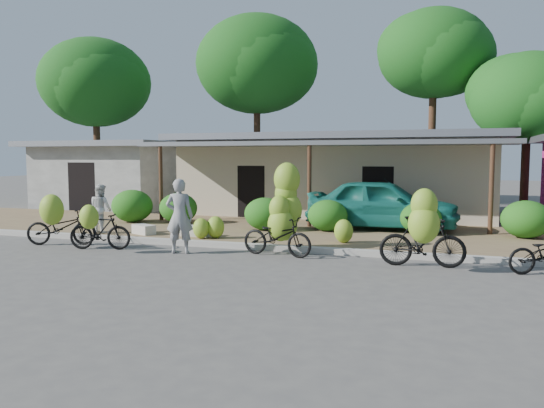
# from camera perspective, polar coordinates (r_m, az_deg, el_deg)

# --- Properties ---
(ground) EXTENTS (100.00, 100.00, 0.00)m
(ground) POSITION_cam_1_polar(r_m,az_deg,el_deg) (12.04, -3.41, -6.57)
(ground) COLOR #4E4B48
(ground) RESTS_ON ground
(sidewalk) EXTENTS (60.00, 6.00, 0.12)m
(sidewalk) POSITION_cam_1_polar(r_m,az_deg,el_deg) (16.70, 3.05, -3.09)
(sidewalk) COLOR olive
(sidewalk) RESTS_ON ground
(curb) EXTENTS (60.00, 0.25, 0.15)m
(curb) POSITION_cam_1_polar(r_m,az_deg,el_deg) (13.87, -0.30, -4.70)
(curb) COLOR #A8A399
(curb) RESTS_ON ground
(shop_main) EXTENTS (13.00, 8.50, 3.35)m
(shop_main) POSITION_cam_1_polar(r_m,az_deg,el_deg) (22.31, 7.18, 3.21)
(shop_main) COLOR #BCA78E
(shop_main) RESTS_ON ground
(shop_grey) EXTENTS (7.00, 6.00, 3.15)m
(shop_grey) POSITION_cam_1_polar(r_m,az_deg,el_deg) (26.82, -16.53, 3.12)
(shop_grey) COLOR #ADAEA8
(shop_grey) RESTS_ON ground
(tree_back_left) EXTENTS (5.86, 5.79, 8.67)m
(tree_back_left) POSITION_cam_1_polar(r_m,az_deg,el_deg) (30.38, -18.65, 12.41)
(tree_back_left) COLOR #543721
(tree_back_left) RESTS_ON ground
(tree_far_center) EXTENTS (6.49, 6.48, 9.93)m
(tree_far_center) POSITION_cam_1_polar(r_m,az_deg,el_deg) (29.31, -1.92, 14.90)
(tree_far_center) COLOR #543721
(tree_far_center) RESTS_ON ground
(tree_center_right) EXTENTS (5.48, 5.39, 9.60)m
(tree_center_right) POSITION_cam_1_polar(r_m,az_deg,el_deg) (28.04, 16.64, 15.36)
(tree_center_right) COLOR #543721
(tree_center_right) RESTS_ON ground
(tree_near_right) EXTENTS (5.02, 4.88, 6.94)m
(tree_near_right) POSITION_cam_1_polar(r_m,az_deg,el_deg) (25.84, 25.38, 10.47)
(tree_near_right) COLOR #543721
(tree_near_right) RESTS_ON ground
(hedge_0) EXTENTS (1.49, 1.34, 1.16)m
(hedge_0) POSITION_cam_1_polar(r_m,az_deg,el_deg) (19.49, -14.81, -0.20)
(hedge_0) COLOR #215D15
(hedge_0) RESTS_ON sidewalk
(hedge_1) EXTENTS (1.36, 1.22, 1.06)m
(hedge_1) POSITION_cam_1_polar(r_m,az_deg,el_deg) (18.86, -10.04, -0.43)
(hedge_1) COLOR #215D15
(hedge_1) RESTS_ON sidewalk
(hedge_2) EXTENTS (1.32, 1.19, 1.03)m
(hedge_2) POSITION_cam_1_polar(r_m,az_deg,el_deg) (16.79, -0.77, -1.06)
(hedge_2) COLOR #215D15
(hedge_2) RESTS_ON sidewalk
(hedge_3) EXTENTS (1.26, 1.13, 0.98)m
(hedge_3) POSITION_cam_1_polar(r_m,az_deg,el_deg) (16.65, 6.01, -1.23)
(hedge_3) COLOR #215D15
(hedge_3) RESTS_ON sidewalk
(hedge_4) EXTENTS (1.24, 1.12, 0.97)m
(hedge_4) POSITION_cam_1_polar(r_m,az_deg,el_deg) (16.49, 15.74, -1.47)
(hedge_4) COLOR #215D15
(hedge_4) RESTS_ON sidewalk
(hedge_5) EXTENTS (1.38, 1.24, 1.08)m
(hedge_5) POSITION_cam_1_polar(r_m,az_deg,el_deg) (16.75, 25.68, -1.50)
(hedge_5) COLOR #215D15
(hedge_5) RESTS_ON sidewalk
(bike_far_left) EXTENTS (2.01, 1.53, 1.46)m
(bike_far_left) POSITION_cam_1_polar(r_m,az_deg,el_deg) (15.64, -21.88, -1.99)
(bike_far_left) COLOR black
(bike_far_left) RESTS_ON ground
(bike_left) EXTENTS (1.70, 1.27, 1.25)m
(bike_left) POSITION_cam_1_polar(r_m,az_deg,el_deg) (14.56, -18.17, -2.56)
(bike_left) COLOR black
(bike_left) RESTS_ON ground
(bike_center) EXTENTS (1.91, 1.28, 2.29)m
(bike_center) POSITION_cam_1_polar(r_m,az_deg,el_deg) (13.21, 1.05, -1.64)
(bike_center) COLOR black
(bike_center) RESTS_ON ground
(bike_right) EXTENTS (1.90, 1.26, 1.78)m
(bike_right) POSITION_cam_1_polar(r_m,az_deg,el_deg) (11.97, 15.92, -3.19)
(bike_right) COLOR black
(bike_right) RESTS_ON ground
(loose_banana_a) EXTENTS (0.47, 0.40, 0.59)m
(loose_banana_a) POSITION_cam_1_polar(r_m,az_deg,el_deg) (15.16, -7.65, -2.61)
(loose_banana_a) COLOR #80AA2A
(loose_banana_a) RESTS_ON sidewalk
(loose_banana_b) EXTENTS (0.51, 0.43, 0.64)m
(loose_banana_b) POSITION_cam_1_polar(r_m,az_deg,el_deg) (15.18, -6.09, -2.49)
(loose_banana_b) COLOR #80AA2A
(loose_banana_b) RESTS_ON sidewalk
(loose_banana_c) EXTENTS (0.51, 0.44, 0.64)m
(loose_banana_c) POSITION_cam_1_polar(r_m,az_deg,el_deg) (14.41, 7.71, -2.91)
(loose_banana_c) COLOR #80AA2A
(loose_banana_c) RESTS_ON sidewalk
(sack_near) EXTENTS (0.85, 0.40, 0.30)m
(sack_near) POSITION_cam_1_polar(r_m,az_deg,el_deg) (15.71, -8.20, -2.88)
(sack_near) COLOR beige
(sack_near) RESTS_ON sidewalk
(sack_far) EXTENTS (0.84, 0.67, 0.28)m
(sack_far) POSITION_cam_1_polar(r_m,az_deg,el_deg) (16.41, -13.63, -2.67)
(sack_far) COLOR beige
(sack_far) RESTS_ON sidewalk
(vendor) EXTENTS (0.79, 0.62, 1.90)m
(vendor) POSITION_cam_1_polar(r_m,az_deg,el_deg) (13.52, -9.92, -1.29)
(vendor) COLOR gray
(vendor) RESTS_ON ground
(bystander) EXTENTS (0.87, 0.78, 1.49)m
(bystander) POSITION_cam_1_polar(r_m,az_deg,el_deg) (16.98, -17.93, -0.46)
(bystander) COLOR silver
(bystander) RESTS_ON sidewalk
(teal_van) EXTENTS (4.77, 1.92, 1.62)m
(teal_van) POSITION_cam_1_polar(r_m,az_deg,el_deg) (17.31, 11.76, 0.00)
(teal_van) COLOR #176B5E
(teal_van) RESTS_ON sidewalk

